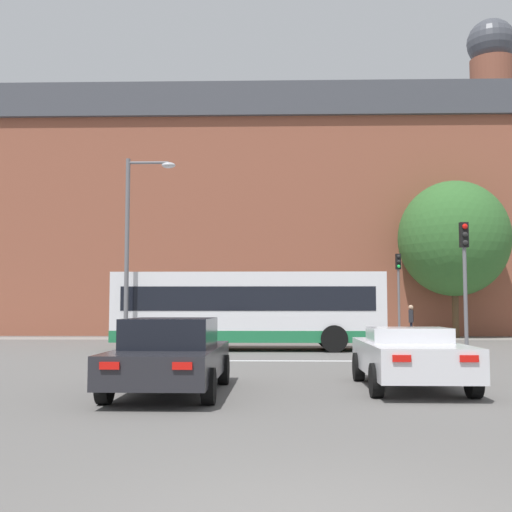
% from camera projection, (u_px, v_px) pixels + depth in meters
% --- Properties ---
extents(stop_line_strip, '(9.09, 0.30, 0.01)m').
position_uv_depth(stop_line_strip, '(284.00, 361.00, 19.90)').
color(stop_line_strip, silver).
rests_on(stop_line_strip, ground_plane).
extents(far_pavement, '(70.10, 2.50, 0.01)m').
position_uv_depth(far_pavement, '(279.00, 339.00, 33.43)').
color(far_pavement, gray).
rests_on(far_pavement, ground_plane).
extents(brick_civic_building, '(42.02, 16.28, 21.96)m').
position_uv_depth(brick_civic_building, '(330.00, 222.00, 44.62)').
color(brick_civic_building, brown).
rests_on(brick_civic_building, ground_plane).
extents(car_saloon_left, '(2.08, 4.77, 1.46)m').
position_uv_depth(car_saloon_left, '(171.00, 355.00, 12.55)').
color(car_saloon_left, '#232328').
rests_on(car_saloon_left, ground_plane).
extents(car_roadster_right, '(2.05, 4.38, 1.25)m').
position_uv_depth(car_roadster_right, '(410.00, 356.00, 13.25)').
color(car_roadster_right, silver).
rests_on(car_roadster_right, ground_plane).
extents(bus_crossing_lead, '(10.31, 2.74, 2.98)m').
position_uv_depth(bus_crossing_lead, '(249.00, 309.00, 24.95)').
color(bus_crossing_lead, silver).
rests_on(bus_crossing_lead, ground_plane).
extents(traffic_light_far_right, '(0.26, 0.31, 4.38)m').
position_uv_depth(traffic_light_far_right, '(399.00, 282.00, 32.78)').
color(traffic_light_far_right, slate).
rests_on(traffic_light_far_right, ground_plane).
extents(traffic_light_near_right, '(0.26, 0.31, 4.37)m').
position_uv_depth(traffic_light_near_right, '(465.00, 267.00, 20.34)').
color(traffic_light_near_right, slate).
rests_on(traffic_light_near_right, ground_plane).
extents(street_lamp_junction, '(1.83, 0.36, 7.14)m').
position_uv_depth(street_lamp_junction, '(135.00, 234.00, 23.50)').
color(street_lamp_junction, slate).
rests_on(street_lamp_junction, ground_plane).
extents(pedestrian_waiting, '(0.33, 0.45, 1.77)m').
position_uv_depth(pedestrian_waiting, '(411.00, 319.00, 33.62)').
color(pedestrian_waiting, black).
rests_on(pedestrian_waiting, ground_plane).
extents(tree_by_building, '(5.98, 5.98, 8.52)m').
position_uv_depth(tree_by_building, '(454.00, 238.00, 34.85)').
color(tree_by_building, '#4C3823').
rests_on(tree_by_building, ground_plane).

